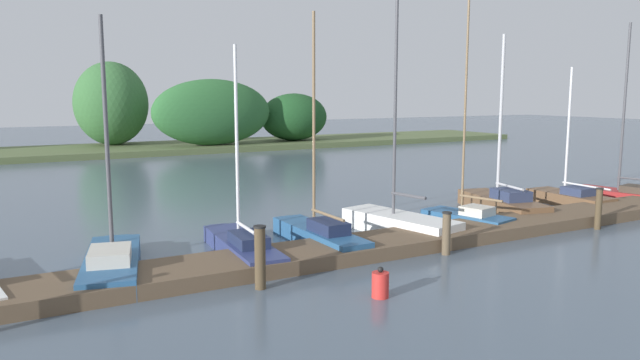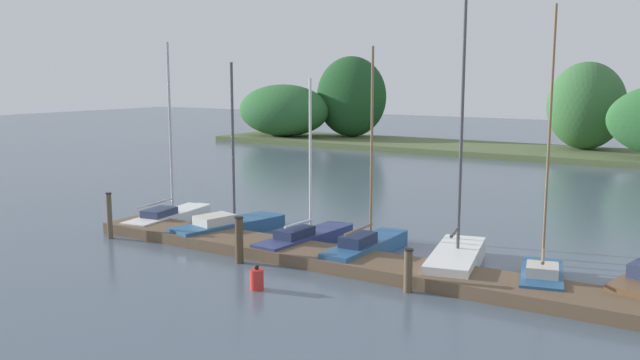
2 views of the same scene
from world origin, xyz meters
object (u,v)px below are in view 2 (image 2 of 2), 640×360
sailboat_5 (542,274)px  channel_buoy_1 (257,279)px  sailboat_2 (307,237)px  sailboat_1 (230,225)px  sailboat_0 (170,214)px  sailboat_3 (368,245)px  mooring_piling_2 (408,270)px  sailboat_4 (457,256)px  mooring_piling_1 (239,240)px  mooring_piling_0 (109,216)px

sailboat_5 → channel_buoy_1: size_ratio=11.05×
sailboat_2 → sailboat_1: bearing=94.1°
sailboat_0 → sailboat_3: 8.37m
sailboat_3 → mooring_piling_2: 3.45m
sailboat_2 → sailboat_4: size_ratio=0.64×
mooring_piling_1 → channel_buoy_1: bearing=-41.0°
sailboat_0 → mooring_piling_2: 11.13m
sailboat_3 → mooring_piling_0: 8.75m
sailboat_1 → channel_buoy_1: 6.21m
sailboat_2 → mooring_piling_1: (-0.61, -2.64, 0.39)m
sailboat_4 → sailboat_3: bearing=81.6°
channel_buoy_1 → sailboat_1: bearing=136.1°
sailboat_2 → mooring_piling_1: size_ratio=3.88×
sailboat_3 → sailboat_4: sailboat_4 is taller
mooring_piling_2 → sailboat_0: bearing=166.5°
sailboat_1 → mooring_piling_0: sailboat_1 is taller
sailboat_1 → mooring_piling_0: 4.00m
mooring_piling_1 → channel_buoy_1: size_ratio=2.12×
channel_buoy_1 → mooring_piling_0: bearing=167.4°
sailboat_5 → channel_buoy_1: 7.35m
sailboat_5 → mooring_piling_2: 3.56m
sailboat_2 → sailboat_3: (2.21, -0.02, 0.04)m
mooring_piling_0 → sailboat_5: bearing=10.4°
sailboat_0 → sailboat_4: (11.12, -0.01, 0.06)m
sailboat_0 → channel_buoy_1: bearing=-129.5°
sailboat_5 → mooring_piling_2: size_ratio=6.38×
sailboat_5 → sailboat_4: bearing=69.1°
sailboat_1 → mooring_piling_2: sailboat_1 is taller
sailboat_0 → sailboat_5: bearing=-100.0°
sailboat_5 → mooring_piling_2: sailboat_5 is taller
sailboat_0 → sailboat_3: size_ratio=1.05×
sailboat_1 → sailboat_2: size_ratio=1.10×
sailboat_0 → sailboat_4: 11.12m
sailboat_2 → sailboat_3: bearing=-86.6°
sailboat_5 → mooring_piling_1: size_ratio=5.21×
sailboat_5 → mooring_piling_0: bearing=86.9°
sailboat_4 → mooring_piling_1: size_ratio=6.03×
mooring_piling_1 → mooring_piling_2: mooring_piling_1 is taller
sailboat_0 → channel_buoy_1: sailboat_0 is taller
mooring_piling_2 → sailboat_4: bearing=83.4°
sailboat_3 → mooring_piling_1: (-2.81, -2.62, 0.35)m
sailboat_2 → sailboat_5: 7.39m
sailboat_0 → sailboat_5: (13.55, -0.33, 0.01)m
sailboat_4 → mooring_piling_1: 6.23m
sailboat_2 → channel_buoy_1: size_ratio=8.23×
sailboat_0 → sailboat_2: size_ratio=1.24×
mooring_piling_2 → mooring_piling_0: bearing=-178.9°
sailboat_4 → sailboat_5: (2.43, -0.32, -0.05)m
sailboat_4 → mooring_piling_0: (-11.09, -2.79, 0.40)m
sailboat_4 → mooring_piling_1: (-5.56, -2.79, 0.31)m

